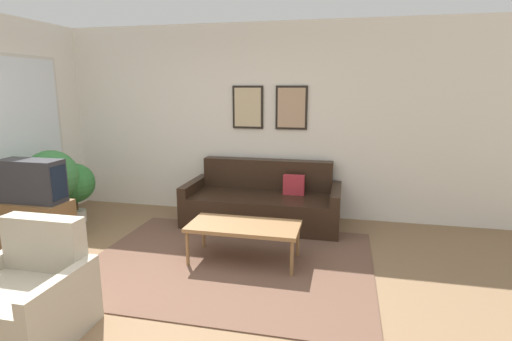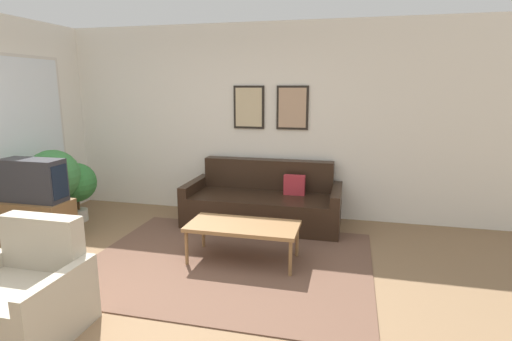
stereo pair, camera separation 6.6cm
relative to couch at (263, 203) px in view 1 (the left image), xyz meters
name	(u,v)px [view 1 (the left image)]	position (x,y,z in m)	size (l,w,h in m)	color
ground_plane	(141,311)	(-0.54, -2.38, -0.28)	(16.00, 16.00, 0.00)	#846647
area_rug	(230,262)	(-0.09, -1.32, -0.28)	(2.96, 2.33, 0.01)	brown
wall_back	(234,121)	(-0.53, 0.46, 1.07)	(8.00, 0.09, 2.70)	white
couch	(263,203)	(0.00, 0.00, 0.00)	(2.06, 0.90, 0.83)	black
coffee_table	(244,227)	(0.05, -1.25, 0.09)	(1.17, 0.56, 0.41)	olive
tv_stand	(37,226)	(-2.29, -1.50, 0.01)	(0.75, 0.40, 0.58)	brown
tv	(32,181)	(-2.29, -1.50, 0.53)	(0.70, 0.28, 0.47)	#2D2D33
armchair	(24,300)	(-1.22, -2.86, 0.00)	(0.84, 0.76, 0.85)	#B2A893
potted_plant_tall	(52,179)	(-2.62, -0.81, 0.39)	(0.67, 0.67, 1.04)	#383D42
potted_plant_by_window	(75,185)	(-2.52, -0.52, 0.24)	(0.53, 0.53, 0.82)	beige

